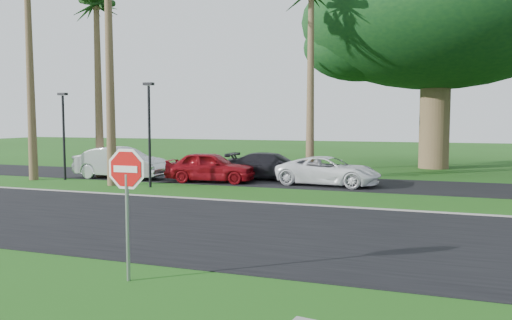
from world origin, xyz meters
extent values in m
plane|color=#1E4E13|center=(0.00, 0.00, 0.00)|extent=(120.00, 120.00, 0.00)
cube|color=black|center=(0.00, 2.00, 0.01)|extent=(120.00, 8.00, 0.02)
cube|color=black|center=(0.00, 12.50, 0.01)|extent=(120.00, 5.00, 0.02)
cube|color=gray|center=(0.00, 6.05, 0.03)|extent=(120.00, 0.12, 0.06)
cylinder|color=gray|center=(0.50, -3.00, 1.00)|extent=(0.07, 0.07, 2.00)
cylinder|color=white|center=(0.50, -3.00, 2.10)|extent=(1.05, 0.02, 1.05)
cylinder|color=red|center=(0.50, -3.00, 2.10)|extent=(0.90, 0.02, 0.90)
cube|color=white|center=(0.50, -3.00, 2.10)|extent=(0.50, 0.02, 0.12)
cone|color=brown|center=(-13.00, 9.00, 5.25)|extent=(0.44, 0.44, 10.50)
cone|color=brown|center=(-10.50, 11.00, 4.50)|extent=(0.44, 0.44, 9.00)
cone|color=brown|center=(-8.00, 8.50, 5.75)|extent=(0.44, 0.44, 11.50)
cone|color=brown|center=(0.00, 14.00, 4.75)|extent=(0.44, 0.44, 9.50)
cylinder|color=brown|center=(6.00, 22.00, 3.00)|extent=(1.80, 1.80, 6.00)
ellipsoid|color=black|center=(6.00, 22.00, 9.00)|extent=(16.50, 16.50, 8.25)
cylinder|color=black|center=(-11.50, 9.50, 2.10)|extent=(0.12, 0.12, 4.20)
cube|color=black|center=(-11.50, 9.50, 4.28)|extent=(0.45, 0.25, 0.12)
cylinder|color=black|center=(-6.00, 8.50, 2.25)|extent=(0.12, 0.12, 4.50)
cube|color=black|center=(-6.00, 8.50, 4.58)|extent=(0.45, 0.25, 0.12)
imported|color=#B8BCC0|center=(-9.13, 10.87, 0.79)|extent=(4.83, 1.71, 1.59)
imported|color=maroon|center=(-4.18, 11.00, 0.73)|extent=(4.49, 2.27, 1.47)
imported|color=black|center=(-1.64, 12.92, 0.67)|extent=(4.68, 2.06, 1.34)
imported|color=white|center=(1.41, 11.70, 0.65)|extent=(4.90, 2.62, 1.31)
camera|label=1|loc=(5.75, -10.82, 3.00)|focal=35.00mm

